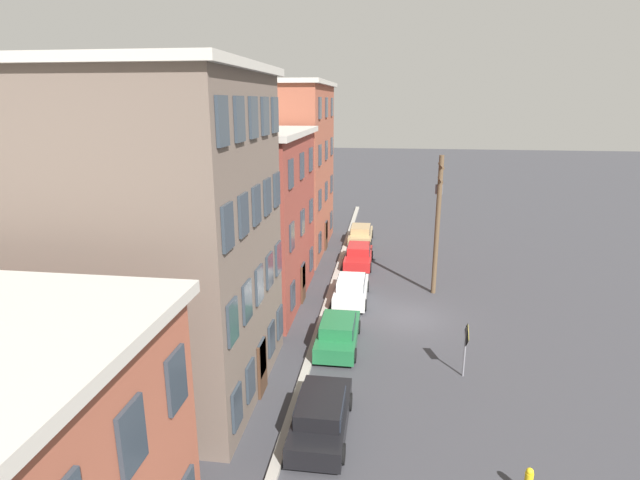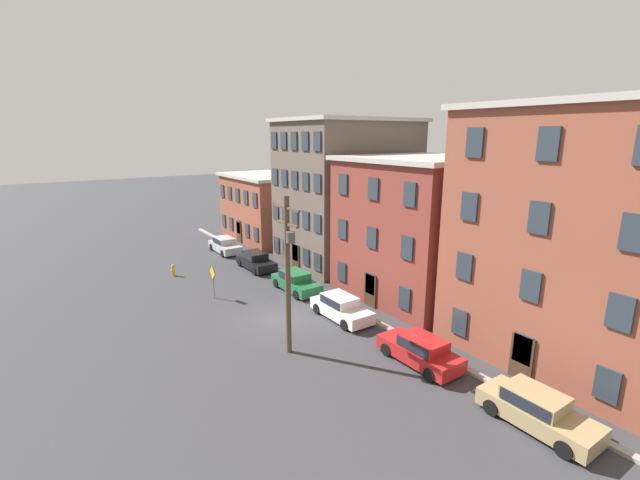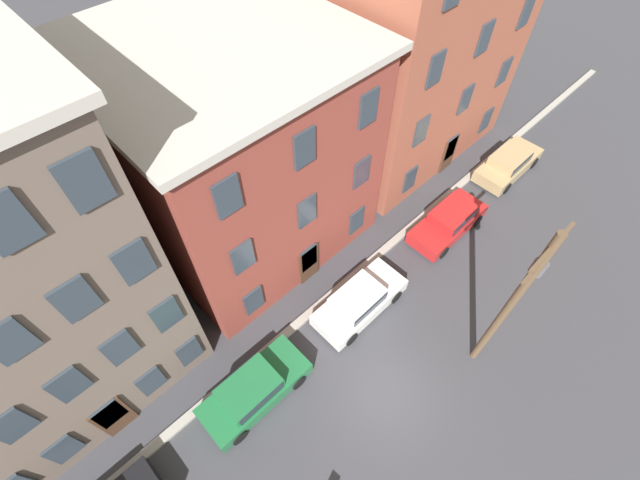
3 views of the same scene
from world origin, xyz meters
TOP-DOWN VIEW (x-y plane):
  - ground_plane at (0.00, 0.00)m, footprint 200.00×200.00m
  - kerb_strip at (0.00, 4.50)m, footprint 56.00×0.36m
  - apartment_corner at (-19.60, 11.64)m, footprint 10.74×11.80m
  - apartment_midblock at (-8.04, 11.32)m, footprint 8.74×11.16m
  - apartment_far at (1.51, 10.69)m, footprint 9.82×9.89m
  - apartment_annex at (12.15, 10.50)m, footprint 11.05×9.52m
  - car_silver at (-16.76, 3.18)m, footprint 4.40×1.92m
  - car_black at (-10.25, 3.31)m, footprint 4.40×1.92m
  - car_green at (-3.79, 3.38)m, footprint 4.40×1.92m
  - car_white at (1.93, 3.20)m, footprint 4.40×1.92m
  - car_red at (8.52, 3.18)m, footprint 4.40×1.92m
  - car_tan at (14.38, 3.37)m, footprint 4.40×1.92m
  - caution_sign at (-5.70, -2.14)m, footprint 1.05×0.08m
  - utility_pole at (3.87, -1.64)m, footprint 2.40×0.44m
  - fire_hydrant at (-12.28, -3.08)m, footprint 0.24×0.34m

SIDE VIEW (x-z plane):
  - ground_plane at x=0.00m, z-range 0.00..0.00m
  - kerb_strip at x=0.00m, z-range 0.00..0.16m
  - fire_hydrant at x=-12.28m, z-range 0.00..0.96m
  - car_silver at x=-16.76m, z-range 0.03..1.46m
  - car_black at x=-10.25m, z-range 0.03..1.46m
  - car_green at x=-3.79m, z-range 0.03..1.46m
  - car_white at x=1.93m, z-range 0.03..1.46m
  - car_red at x=8.52m, z-range 0.03..1.46m
  - car_tan at x=14.38m, z-range 0.03..1.46m
  - caution_sign at x=-5.70m, z-range 0.40..2.82m
  - apartment_corner at x=-19.60m, z-range 0.01..7.03m
  - utility_pole at x=3.87m, z-range 0.52..8.80m
  - apartment_far at x=1.51m, z-range 0.01..9.72m
  - apartment_midblock at x=-8.04m, z-range 0.01..12.49m
  - apartment_annex at x=12.15m, z-range 0.01..12.61m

